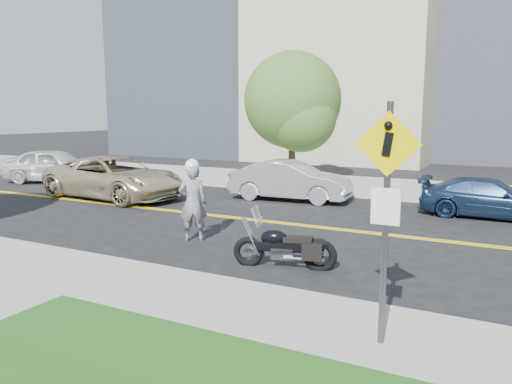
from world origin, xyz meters
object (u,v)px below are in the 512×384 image
at_px(motorcyclist, 193,200).
at_px(parked_car_white, 54,166).
at_px(parked_car_blue, 489,198).
at_px(pedestrian_sign, 386,201).
at_px(motorcycle, 285,238).
at_px(parked_car_silver, 290,181).
at_px(suv, 115,177).

xyz_separation_m(motorcyclist, parked_car_white, (-11.17, 5.50, -0.23)).
bearing_deg(parked_car_blue, motorcyclist, 134.43).
bearing_deg(pedestrian_sign, parked_car_blue, 85.79).
bearing_deg(motorcyclist, pedestrian_sign, 113.40).
distance_m(motorcycle, parked_car_silver, 7.73).
bearing_deg(motorcyclist, suv, -64.32).
bearing_deg(parked_car_white, motorcycle, -133.01).
xyz_separation_m(pedestrian_sign, motorcycle, (-2.55, 2.69, -1.36)).
bearing_deg(pedestrian_sign, motorcycle, 133.47).
relative_size(motorcycle, parked_car_blue, 0.51).
distance_m(motorcycle, parked_car_white, 15.39).
bearing_deg(motorcycle, suv, 136.94).
bearing_deg(parked_car_blue, suv, 100.83).
bearing_deg(pedestrian_sign, motorcyclist, 146.05).
height_order(motorcycle, parked_car_silver, parked_car_silver).
distance_m(motorcyclist, parked_car_blue, 8.73).
bearing_deg(parked_car_white, parked_car_blue, -105.91).
bearing_deg(parked_car_white, parked_car_silver, -104.73).
height_order(pedestrian_sign, parked_car_blue, pedestrian_sign).
xyz_separation_m(pedestrian_sign, suv, (-11.30, 7.27, -1.21)).
distance_m(motorcyclist, parked_car_silver, 6.20).
height_order(pedestrian_sign, motorcycle, pedestrian_sign).
xyz_separation_m(pedestrian_sign, parked_car_silver, (-5.59, 9.81, -1.27)).
bearing_deg(motorcyclist, parked_car_blue, -166.96).
height_order(motorcyclist, suv, motorcyclist).
relative_size(suv, parked_car_blue, 1.38).
height_order(motorcyclist, parked_car_blue, motorcyclist).
relative_size(pedestrian_sign, parked_car_white, 0.69).
bearing_deg(pedestrian_sign, parked_car_silver, 119.68).
distance_m(pedestrian_sign, parked_car_white, 18.92).
distance_m(suv, parked_car_silver, 6.25).
distance_m(motorcyclist, suv, 6.98).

